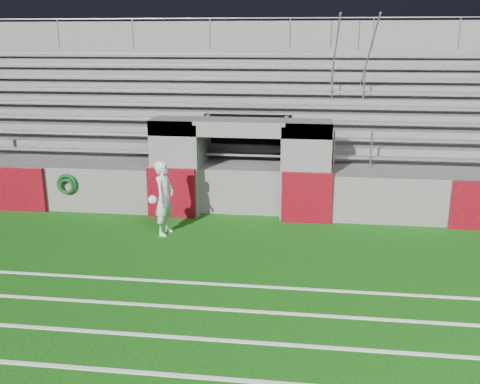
# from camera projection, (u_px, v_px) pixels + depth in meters

# --- Properties ---
(ground) EXTENTS (90.00, 90.00, 0.00)m
(ground) POSITION_uv_depth(u_px,v_px,m) (220.00, 264.00, 11.47)
(ground) COLOR #10480C
(ground) RESTS_ON ground
(stadium_structure) EXTENTS (26.00, 8.48, 5.42)m
(stadium_structure) POSITION_uv_depth(u_px,v_px,m) (257.00, 133.00, 18.66)
(stadium_structure) COLOR #565451
(stadium_structure) RESTS_ON ground
(goalkeeper_with_ball) EXTENTS (0.63, 0.74, 1.84)m
(goalkeeper_with_ball) POSITION_uv_depth(u_px,v_px,m) (164.00, 198.00, 13.00)
(goalkeeper_with_ball) COLOR silver
(goalkeeper_with_ball) RESTS_ON ground
(hose_coil) EXTENTS (0.58, 0.15, 0.58)m
(hose_coil) POSITION_uv_depth(u_px,v_px,m) (67.00, 185.00, 14.63)
(hose_coil) COLOR #0C3C14
(hose_coil) RESTS_ON ground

